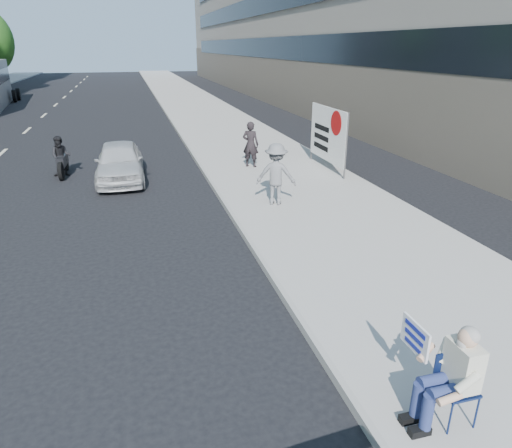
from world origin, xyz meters
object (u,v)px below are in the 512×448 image
object	(u,v)px
white_sedan_near	(120,162)
pedestrian_woman	(251,144)
seated_protester	(450,371)
jogger	(276,174)
protest_banner	(328,134)
motorcycle	(62,158)

from	to	relation	value
white_sedan_near	pedestrian_woman	bearing A→B (deg)	2.34
seated_protester	jogger	xyz separation A→B (m)	(0.51, 8.24, 0.14)
white_sedan_near	jogger	bearing A→B (deg)	-43.80
pedestrian_woman	protest_banner	bearing A→B (deg)	-167.86
pedestrian_woman	motorcycle	xyz separation A→B (m)	(-6.67, 1.06, -0.35)
jogger	seated_protester	bearing A→B (deg)	110.70
jogger	protest_banner	xyz separation A→B (m)	(3.02, 3.38, 0.38)
jogger	pedestrian_woman	bearing A→B (deg)	-71.02
jogger	motorcycle	world-z (taller)	jogger
seated_protester	protest_banner	distance (m)	12.16
protest_banner	white_sedan_near	distance (m)	7.38
seated_protester	jogger	bearing A→B (deg)	86.46
motorcycle	jogger	bearing A→B (deg)	-39.38
protest_banner	motorcycle	world-z (taller)	protest_banner
protest_banner	white_sedan_near	size ratio (longest dim) A/B	0.79
seated_protester	protest_banner	xyz separation A→B (m)	(3.53, 11.62, 0.53)
seated_protester	white_sedan_near	distance (m)	13.03
jogger	pedestrian_woman	size ratio (longest dim) A/B	1.04
protest_banner	motorcycle	xyz separation A→B (m)	(-9.29, 2.03, -0.76)
white_sedan_near	protest_banner	bearing A→B (deg)	-5.74
pedestrian_woman	white_sedan_near	distance (m)	4.69
protest_banner	white_sedan_near	xyz separation A→B (m)	(-7.29, 0.85, -0.74)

